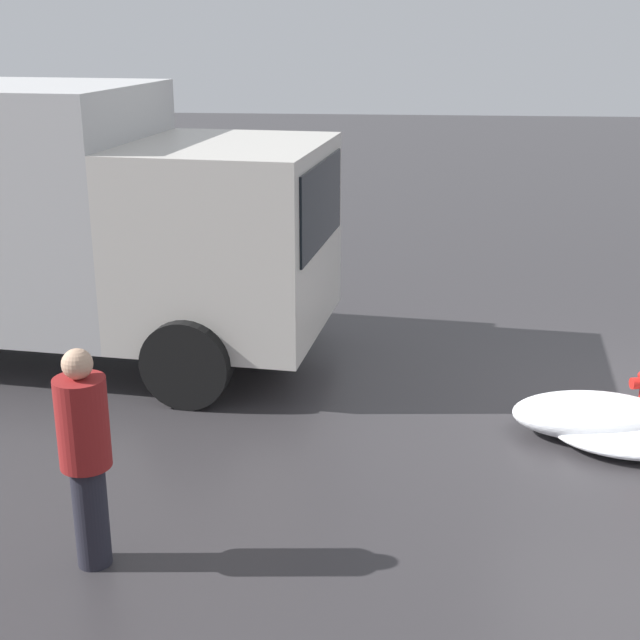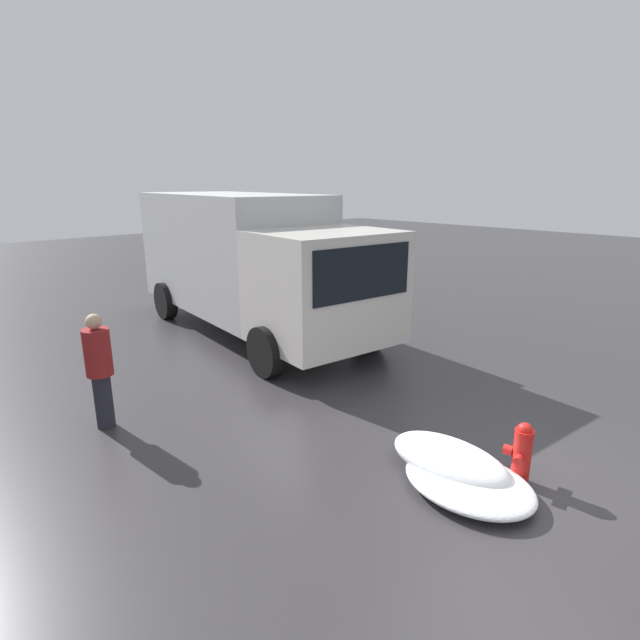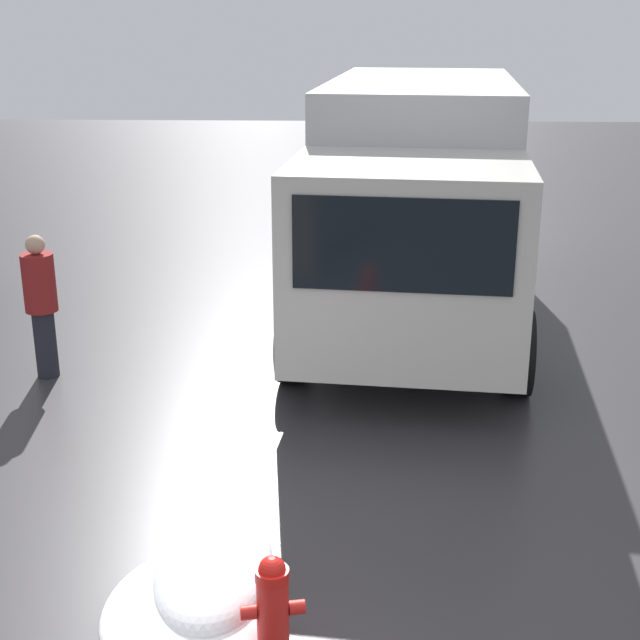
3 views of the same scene
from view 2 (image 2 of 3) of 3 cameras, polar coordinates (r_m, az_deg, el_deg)
The scene contains 6 objects.
ground_plane at distance 6.34m, azimuth 21.76°, elevation -16.79°, with size 60.00×60.00×0.00m, color #333033.
fire_hydrant at distance 6.16m, azimuth 22.06°, elevation -13.81°, with size 0.31×0.41×0.73m.
delivery_truck at distance 11.19m, azimuth -8.04°, elevation 6.99°, with size 7.39×3.28×3.01m.
pedestrian at distance 7.33m, azimuth -23.90°, elevation -4.91°, with size 0.35×0.35×1.61m.
snow_pile_by_hydrant at distance 5.94m, azimuth 16.59°, elevation -17.33°, with size 1.46×1.14×0.23m.
snow_pile_curbside at distance 6.13m, azimuth 14.56°, elevation -15.23°, with size 1.46×0.81×0.38m.
Camera 2 is at (-2.08, 5.01, 3.27)m, focal length 28.00 mm.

